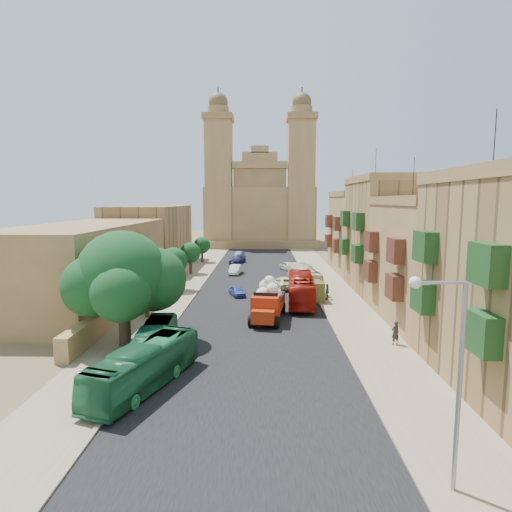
{
  "coord_description": "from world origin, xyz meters",
  "views": [
    {
      "loc": [
        1.01,
        -27.08,
        10.9
      ],
      "look_at": [
        0.0,
        26.0,
        4.0
      ],
      "focal_mm": 30.0,
      "sensor_mm": 36.0,
      "label": 1
    }
  ],
  "objects_px": {
    "bus_cream_east": "(304,277)",
    "car_cream": "(283,282)",
    "church": "(260,206)",
    "ficus_tree": "(124,278)",
    "olive_pickup": "(310,289)",
    "pedestrian_c": "(327,292)",
    "street_tree_c": "(190,253)",
    "bus_green_north": "(154,343)",
    "car_dkblue": "(237,260)",
    "car_blue_b": "(239,254)",
    "bus_green_south": "(145,366)",
    "streetlamp": "(448,358)",
    "car_blue_a": "(237,291)",
    "bus_red_east": "(301,289)",
    "street_tree_b": "(173,262)",
    "red_truck": "(268,301)",
    "pedestrian_a": "(395,333)",
    "street_tree_a": "(146,282)",
    "car_white_a": "(235,269)",
    "street_tree_d": "(202,245)",
    "car_white_b": "(287,266)"
  },
  "relations": [
    {
      "from": "olive_pickup",
      "to": "bus_green_south",
      "type": "relative_size",
      "value": 0.57
    },
    {
      "from": "car_white_b",
      "to": "car_blue_b",
      "type": "xyz_separation_m",
      "value": [
        -8.52,
        15.44,
        -0.13
      ]
    },
    {
      "from": "olive_pickup",
      "to": "pedestrian_a",
      "type": "xyz_separation_m",
      "value": [
        4.83,
        -15.45,
        -0.12
      ]
    },
    {
      "from": "ficus_tree",
      "to": "red_truck",
      "type": "height_order",
      "value": "ficus_tree"
    },
    {
      "from": "pedestrian_a",
      "to": "bus_green_south",
      "type": "bearing_deg",
      "value": 1.93
    },
    {
      "from": "streetlamp",
      "to": "car_dkblue",
      "type": "distance_m",
      "value": 60.01
    },
    {
      "from": "car_white_b",
      "to": "pedestrian_a",
      "type": "distance_m",
      "value": 35.51
    },
    {
      "from": "street_tree_c",
      "to": "bus_cream_east",
      "type": "height_order",
      "value": "street_tree_c"
    },
    {
      "from": "bus_red_east",
      "to": "street_tree_c",
      "type": "bearing_deg",
      "value": -47.33
    },
    {
      "from": "street_tree_c",
      "to": "bus_red_east",
      "type": "height_order",
      "value": "street_tree_c"
    },
    {
      "from": "church",
      "to": "ficus_tree",
      "type": "distance_m",
      "value": 75.33
    },
    {
      "from": "bus_green_south",
      "to": "bus_red_east",
      "type": "height_order",
      "value": "bus_red_east"
    },
    {
      "from": "ficus_tree",
      "to": "bus_green_north",
      "type": "bearing_deg",
      "value": -45.81
    },
    {
      "from": "bus_red_east",
      "to": "car_dkblue",
      "type": "distance_m",
      "value": 30.32
    },
    {
      "from": "ficus_tree",
      "to": "street_tree_a",
      "type": "distance_m",
      "value": 8.23
    },
    {
      "from": "ficus_tree",
      "to": "street_tree_c",
      "type": "bearing_deg",
      "value": 91.03
    },
    {
      "from": "pedestrian_a",
      "to": "car_white_b",
      "type": "bearing_deg",
      "value": -102.72
    },
    {
      "from": "car_white_b",
      "to": "street_tree_b",
      "type": "bearing_deg",
      "value": 25.79
    },
    {
      "from": "red_truck",
      "to": "pedestrian_a",
      "type": "height_order",
      "value": "red_truck"
    },
    {
      "from": "church",
      "to": "ficus_tree",
      "type": "bearing_deg",
      "value": -97.2
    },
    {
      "from": "car_dkblue",
      "to": "pedestrian_a",
      "type": "xyz_separation_m",
      "value": [
        14.64,
        -42.2,
        0.27
      ]
    },
    {
      "from": "bus_cream_east",
      "to": "car_cream",
      "type": "bearing_deg",
      "value": -10.97
    },
    {
      "from": "car_cream",
      "to": "car_dkblue",
      "type": "height_order",
      "value": "car_cream"
    },
    {
      "from": "olive_pickup",
      "to": "ficus_tree",
      "type": "bearing_deg",
      "value": -134.28
    },
    {
      "from": "street_tree_b",
      "to": "bus_green_north",
      "type": "xyz_separation_m",
      "value": [
        3.5,
        -23.0,
        -2.33
      ]
    },
    {
      "from": "street_tree_a",
      "to": "bus_red_east",
      "type": "bearing_deg",
      "value": 20.84
    },
    {
      "from": "street_tree_c",
      "to": "bus_green_south",
      "type": "height_order",
      "value": "street_tree_c"
    },
    {
      "from": "street_tree_c",
      "to": "bus_green_north",
      "type": "height_order",
      "value": "street_tree_c"
    },
    {
      "from": "bus_cream_east",
      "to": "car_cream",
      "type": "relative_size",
      "value": 1.93
    },
    {
      "from": "street_tree_d",
      "to": "bus_red_east",
      "type": "relative_size",
      "value": 0.41
    },
    {
      "from": "bus_red_east",
      "to": "church",
      "type": "bearing_deg",
      "value": -81.91
    },
    {
      "from": "ficus_tree",
      "to": "olive_pickup",
      "type": "height_order",
      "value": "ficus_tree"
    },
    {
      "from": "car_cream",
      "to": "bus_red_east",
      "type": "bearing_deg",
      "value": 85.51
    },
    {
      "from": "bus_cream_east",
      "to": "street_tree_a",
      "type": "bearing_deg",
      "value": 32.74
    },
    {
      "from": "car_dkblue",
      "to": "car_blue_b",
      "type": "distance_m",
      "value": 8.19
    },
    {
      "from": "streetlamp",
      "to": "car_blue_a",
      "type": "bearing_deg",
      "value": 106.51
    },
    {
      "from": "church",
      "to": "street_tree_d",
      "type": "relative_size",
      "value": 8.05
    },
    {
      "from": "red_truck",
      "to": "car_cream",
      "type": "bearing_deg",
      "value": 82.02
    },
    {
      "from": "red_truck",
      "to": "car_white_a",
      "type": "distance_m",
      "value": 25.05
    },
    {
      "from": "street_tree_a",
      "to": "car_dkblue",
      "type": "relative_size",
      "value": 1.1
    },
    {
      "from": "olive_pickup",
      "to": "pedestrian_c",
      "type": "bearing_deg",
      "value": -14.3
    },
    {
      "from": "street_tree_c",
      "to": "car_cream",
      "type": "bearing_deg",
      "value": -37.98
    },
    {
      "from": "bus_green_north",
      "to": "streetlamp",
      "type": "bearing_deg",
      "value": -46.3
    },
    {
      "from": "bus_green_south",
      "to": "car_white_a",
      "type": "relative_size",
      "value": 2.21
    },
    {
      "from": "streetlamp",
      "to": "pedestrian_c",
      "type": "xyz_separation_m",
      "value": [
        0.3,
        31.53,
        -4.32
      ]
    },
    {
      "from": "streetlamp",
      "to": "pedestrian_c",
      "type": "distance_m",
      "value": 31.83
    },
    {
      "from": "car_blue_a",
      "to": "car_white_a",
      "type": "bearing_deg",
      "value": 74.27
    },
    {
      "from": "street_tree_d",
      "to": "bus_red_east",
      "type": "bearing_deg",
      "value": -63.75
    },
    {
      "from": "bus_green_north",
      "to": "bus_red_east",
      "type": "bearing_deg",
      "value": 51.68
    },
    {
      "from": "street_tree_b",
      "to": "bus_red_east",
      "type": "relative_size",
      "value": 0.48
    }
  ]
}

